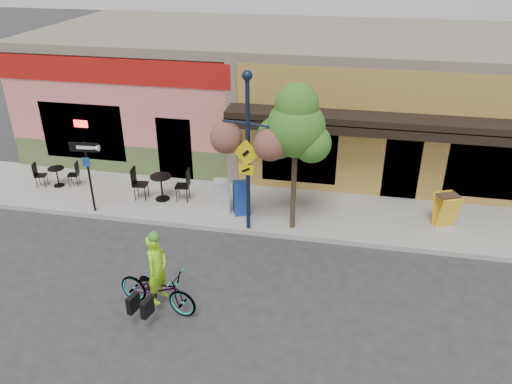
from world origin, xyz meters
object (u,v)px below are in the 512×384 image
bicycle (157,289)px  lamp_post (248,155)px  street_tree (295,159)px  newspaper_box_grey (222,196)px  cyclist_rider (158,278)px  building (282,91)px  one_way_sign (90,177)px  newspaper_box_blue (241,198)px

bicycle → lamp_post: size_ratio=0.44×
lamp_post → street_tree: lamp_post is taller
newspaper_box_grey → cyclist_rider: bearing=-107.2°
building → lamp_post: (0.12, -6.85, 0.16)m
building → one_way_sign: 8.30m
building → lamp_post: size_ratio=4.02×
one_way_sign → newspaper_box_blue: bearing=4.3°
street_tree → newspaper_box_grey: bearing=166.2°
lamp_post → one_way_sign: 4.92m
cyclist_rider → newspaper_box_grey: 4.44m
newspaper_box_blue → newspaper_box_grey: newspaper_box_blue is taller
building → street_tree: bearing=-78.5°
bicycle → street_tree: bearing=-21.1°
cyclist_rider → one_way_sign: one_way_sign is taller
one_way_sign → building: bearing=50.3°
lamp_post → building: bearing=102.1°
street_tree → lamp_post: bearing=-166.7°
cyclist_rider → newspaper_box_grey: bearing=8.4°
building → bicycle: 10.65m
newspaper_box_grey → street_tree: street_tree is taller
street_tree → bicycle: bearing=-123.3°
lamp_post → one_way_sign: (-4.79, 0.06, -1.15)m
cyclist_rider → newspaper_box_blue: 4.48m
bicycle → cyclist_rider: 0.32m
bicycle → newspaper_box_blue: bearing=-0.0°
newspaper_box_grey → bicycle: bearing=-107.8°
cyclist_rider → one_way_sign: bearing=56.0°
one_way_sign → newspaper_box_blue: 4.51m
building → lamp_post: 6.85m
lamp_post → newspaper_box_grey: bearing=151.0°
one_way_sign → cyclist_rider: bearing=-51.3°
cyclist_rider → bicycle: bearing=102.2°
bicycle → one_way_sign: size_ratio=0.88×
building → lamp_post: bearing=-89.0°
building → one_way_sign: size_ratio=8.14×
street_tree → newspaper_box_blue: bearing=162.4°
building → bicycle: bearing=-96.6°
building → newspaper_box_blue: 6.26m
building → cyclist_rider: building is taller
cyclist_rider → one_way_sign: 5.08m
newspaper_box_grey → building: bearing=68.4°
building → newspaper_box_grey: (-0.87, -6.02, -1.60)m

